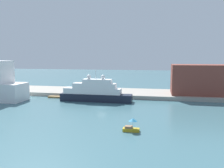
# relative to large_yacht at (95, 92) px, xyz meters

# --- Properties ---
(ground) EXTENTS (400.00, 400.00, 0.00)m
(ground) POSITION_rel_large_yacht_xyz_m (4.95, -9.92, -3.28)
(ground) COLOR #3D6670
(quay_dock) EXTENTS (110.00, 20.43, 1.47)m
(quay_dock) POSITION_rel_large_yacht_xyz_m (4.95, 16.30, -2.54)
(quay_dock) COLOR gray
(quay_dock) RESTS_ON ground
(large_yacht) EXTENTS (26.16, 4.58, 11.41)m
(large_yacht) POSITION_rel_large_yacht_xyz_m (0.00, 0.00, 0.00)
(large_yacht) COLOR black
(large_yacht) RESTS_ON ground
(small_motorboat) EXTENTS (3.62, 1.89, 2.99)m
(small_motorboat) POSITION_rel_large_yacht_xyz_m (17.00, -31.73, -2.09)
(small_motorboat) COLOR #B7991E
(small_motorboat) RESTS_ON ground
(work_barge) EXTENTS (5.59, 1.79, 0.69)m
(work_barge) POSITION_rel_large_yacht_xyz_m (-17.26, 3.78, -2.93)
(work_barge) COLOR olive
(work_barge) RESTS_ON ground
(harbor_building) EXTENTS (21.16, 12.59, 11.58)m
(harbor_building) POSITION_rel_large_yacht_xyz_m (38.17, 14.69, 3.98)
(harbor_building) COLOR brown
(harbor_building) RESTS_ON quay_dock
(parked_car) EXTENTS (4.36, 1.78, 1.43)m
(parked_car) POSITION_rel_large_yacht_xyz_m (-6.43, 15.19, -1.20)
(parked_car) COLOR #1E4C99
(parked_car) RESTS_ON quay_dock
(person_figure) EXTENTS (0.36, 0.36, 1.75)m
(person_figure) POSITION_rel_large_yacht_xyz_m (-0.89, 8.09, -1.00)
(person_figure) COLOR #334C8C
(person_figure) RESTS_ON quay_dock
(mooring_bollard) EXTENTS (0.47, 0.47, 0.64)m
(mooring_bollard) POSITION_rel_large_yacht_xyz_m (7.50, 7.74, -1.49)
(mooring_bollard) COLOR black
(mooring_bollard) RESTS_ON quay_dock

